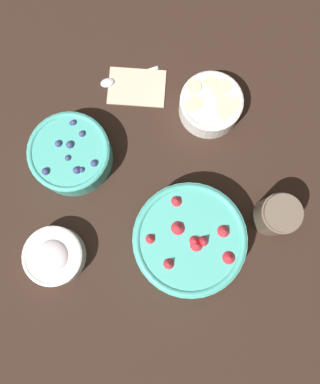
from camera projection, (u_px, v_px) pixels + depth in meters
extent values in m
plane|color=black|center=(137.00, 175.00, 0.82)|extent=(4.00, 4.00, 0.00)
cylinder|color=#47AD9E|center=(189.00, 240.00, 0.76)|extent=(0.23, 0.23, 0.07)
torus|color=#47AD9E|center=(190.00, 239.00, 0.73)|extent=(0.23, 0.23, 0.02)
cylinder|color=red|center=(189.00, 240.00, 0.74)|extent=(0.18, 0.18, 0.02)
cone|color=red|center=(177.00, 201.00, 0.74)|extent=(0.04, 0.04, 0.02)
cone|color=red|center=(197.00, 245.00, 0.72)|extent=(0.04, 0.04, 0.02)
cone|color=red|center=(178.00, 228.00, 0.73)|extent=(0.04, 0.04, 0.02)
cone|color=red|center=(204.00, 241.00, 0.72)|extent=(0.03, 0.03, 0.03)
cone|color=red|center=(150.00, 239.00, 0.72)|extent=(0.03, 0.03, 0.02)
cone|color=red|center=(195.00, 241.00, 0.72)|extent=(0.03, 0.03, 0.02)
cone|color=red|center=(224.00, 231.00, 0.72)|extent=(0.04, 0.04, 0.03)
cone|color=red|center=(229.00, 258.00, 0.72)|extent=(0.04, 0.04, 0.02)
cone|color=red|center=(169.00, 264.00, 0.71)|extent=(0.03, 0.03, 0.03)
cylinder|color=#47AD9E|center=(71.00, 155.00, 0.80)|extent=(0.17, 0.17, 0.06)
torus|color=#47AD9E|center=(68.00, 151.00, 0.77)|extent=(0.17, 0.17, 0.01)
cylinder|color=navy|center=(69.00, 153.00, 0.78)|extent=(0.14, 0.14, 0.02)
sphere|color=navy|center=(72.00, 123.00, 0.78)|extent=(0.01, 0.01, 0.01)
sphere|color=navy|center=(74.00, 123.00, 0.78)|extent=(0.01, 0.01, 0.01)
sphere|color=navy|center=(82.00, 134.00, 0.78)|extent=(0.01, 0.01, 0.01)
sphere|color=navy|center=(68.00, 158.00, 0.77)|extent=(0.01, 0.01, 0.01)
sphere|color=navy|center=(70.00, 145.00, 0.77)|extent=(0.02, 0.02, 0.02)
sphere|color=navy|center=(58.00, 144.00, 0.77)|extent=(0.01, 0.01, 0.01)
sphere|color=navy|center=(94.00, 163.00, 0.77)|extent=(0.01, 0.01, 0.01)
sphere|color=navy|center=(46.00, 171.00, 0.76)|extent=(0.02, 0.02, 0.02)
sphere|color=navy|center=(82.00, 170.00, 0.76)|extent=(0.01, 0.01, 0.01)
sphere|color=navy|center=(77.00, 170.00, 0.76)|extent=(0.02, 0.02, 0.02)
cylinder|color=white|center=(210.00, 106.00, 0.82)|extent=(0.14, 0.14, 0.05)
torus|color=white|center=(212.00, 101.00, 0.80)|extent=(0.14, 0.14, 0.01)
cylinder|color=beige|center=(211.00, 103.00, 0.80)|extent=(0.11, 0.11, 0.02)
cylinder|color=beige|center=(196.00, 103.00, 0.79)|extent=(0.03, 0.03, 0.00)
cylinder|color=beige|center=(218.00, 92.00, 0.80)|extent=(0.03, 0.03, 0.01)
cylinder|color=beige|center=(194.00, 87.00, 0.80)|extent=(0.03, 0.03, 0.01)
cylinder|color=beige|center=(224.00, 86.00, 0.80)|extent=(0.03, 0.03, 0.01)
cylinder|color=beige|center=(210.00, 83.00, 0.80)|extent=(0.03, 0.03, 0.01)
cylinder|color=beige|center=(223.00, 103.00, 0.79)|extent=(0.03, 0.03, 0.01)
cylinder|color=beige|center=(233.00, 105.00, 0.79)|extent=(0.03, 0.03, 0.01)
cylinder|color=beige|center=(224.00, 113.00, 0.79)|extent=(0.03, 0.03, 0.01)
cylinder|color=beige|center=(190.00, 106.00, 0.79)|extent=(0.03, 0.03, 0.01)
cylinder|color=white|center=(55.00, 256.00, 0.77)|extent=(0.12, 0.12, 0.05)
torus|color=white|center=(52.00, 256.00, 0.75)|extent=(0.12, 0.12, 0.01)
cylinder|color=silver|center=(53.00, 256.00, 0.76)|extent=(0.10, 0.10, 0.01)
ellipsoid|color=silver|center=(52.00, 256.00, 0.75)|extent=(0.07, 0.07, 0.03)
cylinder|color=brown|center=(276.00, 215.00, 0.77)|extent=(0.08, 0.08, 0.08)
cylinder|color=#472819|center=(275.00, 216.00, 0.77)|extent=(0.07, 0.07, 0.06)
cylinder|color=brown|center=(283.00, 213.00, 0.72)|extent=(0.08, 0.08, 0.01)
cube|color=beige|center=(137.00, 87.00, 0.85)|extent=(0.16, 0.14, 0.01)
cube|color=silver|center=(135.00, 74.00, 0.86)|extent=(0.11, 0.02, 0.01)
ellipsoid|color=silver|center=(107.00, 83.00, 0.85)|extent=(0.03, 0.02, 0.01)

